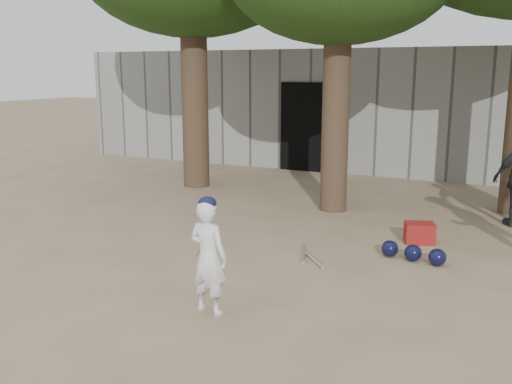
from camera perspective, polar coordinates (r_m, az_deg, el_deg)
The scene contains 6 objects.
ground at distance 7.10m, azimuth -8.00°, elevation -8.61°, with size 70.00×70.00×0.00m, color #937C5E.
boy_player at distance 5.94m, azimuth -4.80°, elevation -6.51°, with size 0.44×0.29×1.21m, color silver.
red_bag at distance 8.74m, azimuth 16.03°, elevation -3.96°, with size 0.42×0.32×0.30m, color maroon.
back_building at distance 16.28m, azimuth 12.72°, elevation 8.32°, with size 16.00×5.24×3.00m.
helmet_row at distance 7.90m, azimuth 15.43°, elevation -5.88°, with size 0.87×0.33×0.23m.
bat_pile at distance 7.79m, azimuth 5.24°, elevation -6.41°, with size 0.59×0.76×0.06m.
Camera 1 is at (3.76, -5.48, 2.50)m, focal length 40.00 mm.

